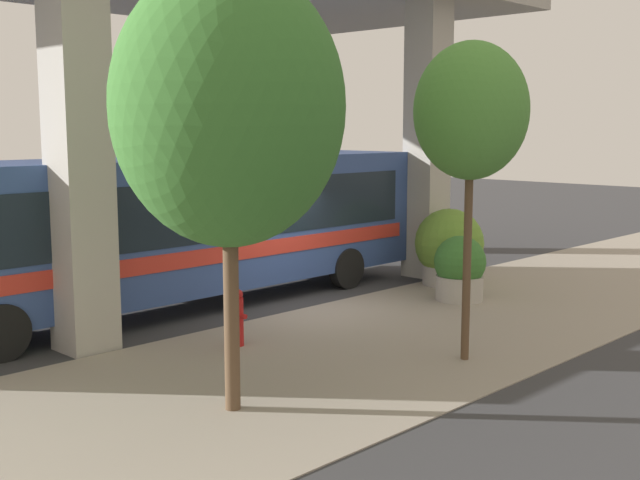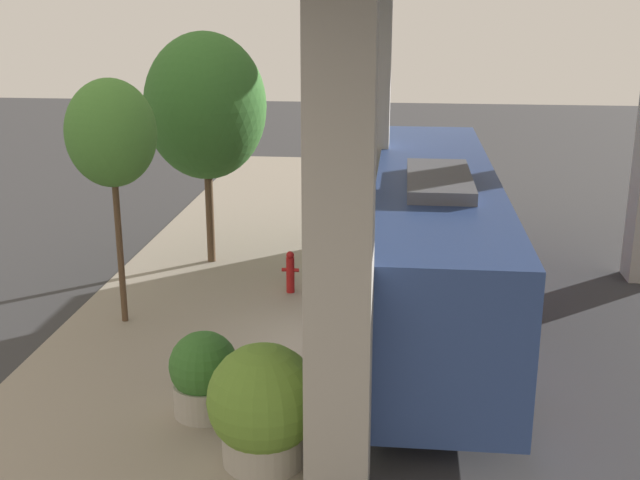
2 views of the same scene
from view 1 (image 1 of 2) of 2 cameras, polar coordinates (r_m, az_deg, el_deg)
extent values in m
plane|color=#38383A|center=(17.56, -1.09, -4.90)|extent=(80.00, 80.00, 0.00)
cube|color=gray|center=(15.62, 6.71, -6.57)|extent=(6.00, 40.00, 0.02)
cube|color=#ADA89E|center=(21.20, 7.63, 7.03)|extent=(0.90, 0.90, 7.16)
cube|color=#ADA89E|center=(14.51, -16.81, 6.30)|extent=(0.90, 0.90, 7.16)
cube|color=#ADA89E|center=(26.01, -4.92, 7.25)|extent=(0.90, 0.90, 7.16)
cube|color=#334C8C|center=(17.58, -10.17, 1.17)|extent=(2.52, 12.81, 2.84)
cube|color=#19232D|center=(17.55, -10.20, 2.28)|extent=(2.56, 11.79, 1.25)
cube|color=red|center=(17.66, -10.13, -0.65)|extent=(2.56, 12.17, 0.34)
cube|color=slate|center=(18.24, -7.00, 6.34)|extent=(1.26, 3.20, 0.24)
cylinder|color=black|center=(14.63, -21.78, -6.13)|extent=(0.28, 1.00, 1.00)
cylinder|color=black|center=(19.65, 1.90, -2.02)|extent=(0.28, 1.00, 1.00)
cylinder|color=black|center=(21.29, -2.79, -1.24)|extent=(0.28, 1.00, 1.00)
cylinder|color=#B21919|center=(14.56, -5.84, -5.84)|extent=(0.20, 0.20, 0.90)
sphere|color=#B21919|center=(14.45, -5.87, -3.87)|extent=(0.19, 0.19, 0.19)
cylinder|color=#B21919|center=(14.42, -5.47, -5.42)|extent=(0.12, 0.09, 0.09)
cylinder|color=#B21919|center=(14.64, -6.22, -5.23)|extent=(0.12, 0.09, 0.09)
cylinder|color=#ADA89E|center=(18.54, 9.88, -3.40)|extent=(1.08, 1.08, 0.58)
sphere|color=#38722D|center=(18.43, 9.92, -1.52)|extent=(1.18, 1.18, 1.18)
sphere|color=orange|center=(18.62, 9.76, -1.96)|extent=(0.38, 0.38, 0.38)
cylinder|color=#ADA89E|center=(20.34, 9.12, -2.35)|extent=(1.30, 1.30, 0.59)
sphere|color=olive|center=(20.22, 9.17, -0.21)|extent=(1.72, 1.72, 1.72)
sphere|color=#BF334C|center=(20.46, 8.99, -0.94)|extent=(0.45, 0.45, 0.45)
cylinder|color=brown|center=(13.62, 10.43, -1.04)|extent=(0.14, 0.14, 3.63)
ellipsoid|color=#4C8C38|center=(13.45, 10.69, 9.02)|extent=(1.88, 1.88, 2.26)
cylinder|color=brown|center=(11.11, -6.33, -3.99)|extent=(0.22, 0.22, 3.27)
ellipsoid|color=#38722D|center=(10.86, -6.55, 9.41)|extent=(3.14, 3.14, 3.77)
camera|label=2|loc=(30.43, 18.33, 13.24)|focal=45.00mm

